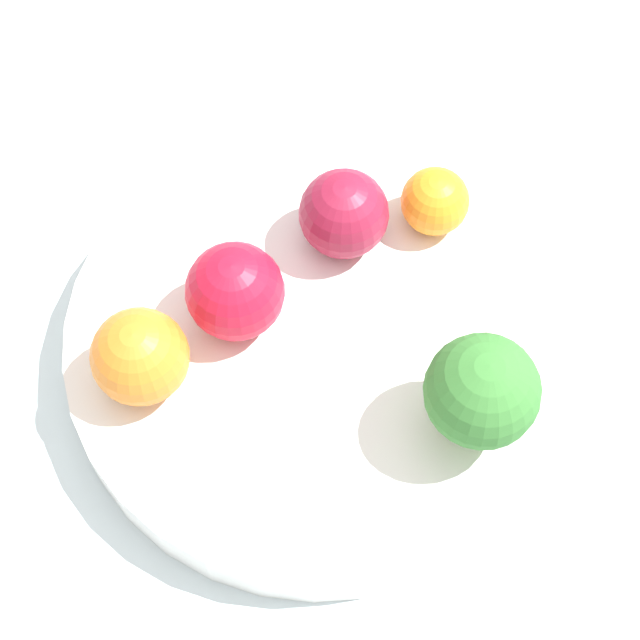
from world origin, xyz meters
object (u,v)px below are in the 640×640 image
(orange_front, at_px, (435,201))
(orange_back, at_px, (140,357))
(bowl, at_px, (320,343))
(broccoli, at_px, (484,389))
(apple_green, at_px, (344,214))
(apple_red, at_px, (235,291))

(orange_front, distance_m, orange_back, 0.17)
(bowl, relative_size, broccoli, 3.99)
(broccoli, relative_size, apple_green, 1.40)
(apple_red, distance_m, orange_front, 0.11)
(bowl, height_order, orange_back, orange_back)
(orange_front, height_order, orange_back, orange_back)
(orange_front, bearing_deg, orange_back, 67.58)
(orange_front, relative_size, orange_back, 0.76)
(broccoli, distance_m, apple_green, 0.12)
(apple_red, xyz_separation_m, orange_back, (0.02, 0.05, -0.00))
(bowl, height_order, orange_front, orange_front)
(bowl, relative_size, apple_red, 5.28)
(orange_back, bearing_deg, orange_front, -112.42)
(orange_back, bearing_deg, apple_red, -106.28)
(broccoli, xyz_separation_m, orange_front, (0.08, -0.08, -0.02))
(apple_red, xyz_separation_m, apple_green, (-0.02, -0.07, -0.00))
(bowl, bearing_deg, apple_red, 23.86)
(orange_front, bearing_deg, broccoli, 132.32)
(bowl, xyz_separation_m, orange_back, (0.05, 0.07, 0.04))
(apple_green, relative_size, orange_back, 0.98)
(apple_red, bearing_deg, broccoli, -171.38)
(apple_green, bearing_deg, orange_back, 74.85)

